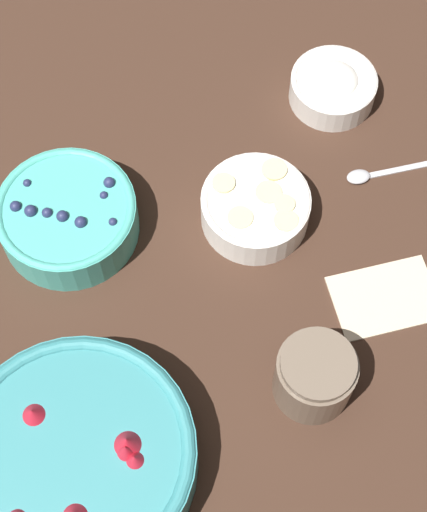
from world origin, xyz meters
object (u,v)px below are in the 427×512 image
bowl_blueberries (67,216)px  jar_chocolate (314,376)px  bowl_strawberries (77,457)px  bowl_cream (333,86)px  bowl_bananas (256,207)px

bowl_blueberries → jar_chocolate: jar_chocolate is taller
bowl_strawberries → bowl_blueberries: size_ratio=1.50×
jar_chocolate → bowl_blueberries: bearing=-56.6°
bowl_strawberries → bowl_cream: bearing=-142.7°
bowl_cream → jar_chocolate: (0.20, 0.38, 0.01)m
jar_chocolate → bowl_strawberries: bearing=-2.1°
jar_chocolate → bowl_cream: bearing=-118.0°
bowl_blueberries → bowl_cream: bowl_blueberries is taller
bowl_strawberries → bowl_bananas: 0.38m
bowl_blueberries → bowl_cream: (-0.40, -0.07, -0.01)m
bowl_strawberries → bowl_bananas: (-0.31, -0.23, -0.01)m
bowl_blueberries → jar_chocolate: size_ratio=1.91×
bowl_blueberries → jar_chocolate: 0.37m
bowl_bananas → jar_chocolate: bearing=83.8°
bowl_bananas → jar_chocolate: (0.03, 0.24, 0.01)m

